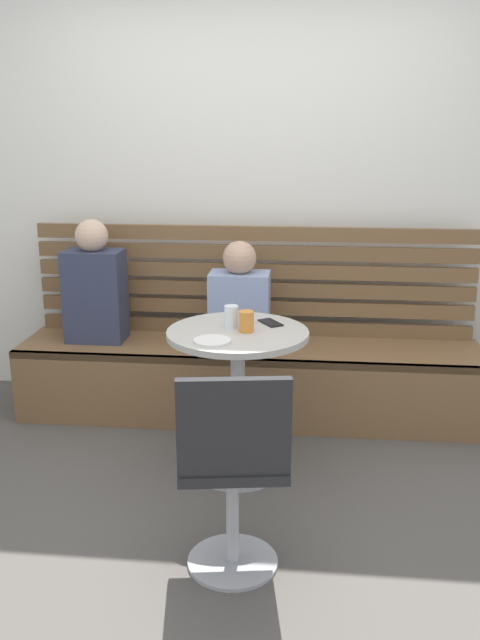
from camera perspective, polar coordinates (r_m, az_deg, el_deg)
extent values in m
plane|color=#514C47|center=(3.04, -1.42, -17.25)|extent=(8.00, 8.00, 0.00)
cube|color=white|center=(4.18, 1.36, 13.02)|extent=(5.20, 0.10, 2.90)
cube|color=brown|center=(4.01, 0.74, -5.17)|extent=(2.70, 0.52, 0.44)
cube|color=brown|center=(3.71, 0.42, -3.62)|extent=(2.70, 0.04, 0.04)
cube|color=brown|center=(4.15, 1.05, -0.58)|extent=(2.65, 0.04, 0.09)
cube|color=brown|center=(4.11, 1.06, 1.11)|extent=(2.65, 0.04, 0.09)
cube|color=brown|center=(4.09, 1.07, 2.65)|extent=(2.65, 0.04, 0.09)
cube|color=brown|center=(4.06, 1.08, 4.20)|extent=(2.65, 0.04, 0.09)
cube|color=brown|center=(4.04, 1.09, 5.78)|extent=(2.65, 0.04, 0.09)
cube|color=brown|center=(4.02, 1.10, 7.37)|extent=(2.65, 0.04, 0.09)
cylinder|color=#ADADB2|center=(3.47, -0.19, -12.47)|extent=(0.44, 0.44, 0.02)
cylinder|color=#ADADB2|center=(3.32, -0.19, -7.08)|extent=(0.07, 0.07, 0.69)
cylinder|color=#B7B2A8|center=(3.19, -0.20, -1.16)|extent=(0.68, 0.68, 0.03)
cylinder|color=#ADADB2|center=(2.84, -0.62, -19.81)|extent=(0.36, 0.36, 0.02)
cylinder|color=#ADADB2|center=(2.72, -0.64, -16.10)|extent=(0.05, 0.05, 0.45)
cube|color=#232326|center=(2.59, -0.65, -11.51)|extent=(0.46, 0.46, 0.04)
cube|color=#232326|center=(2.35, -0.52, -9.10)|extent=(0.40, 0.10, 0.36)
cube|color=#333851|center=(4.06, -12.19, 2.02)|extent=(0.34, 0.22, 0.54)
sphere|color=#DBB293|center=(3.99, -12.49, 7.00)|extent=(0.19, 0.19, 0.19)
cube|color=#8C9EC6|center=(3.85, -0.04, 0.83)|extent=(0.34, 0.22, 0.44)
sphere|color=tan|center=(3.78, -0.04, 5.31)|extent=(0.19, 0.19, 0.19)
cylinder|color=silver|center=(3.29, 0.71, 0.13)|extent=(0.06, 0.06, 0.05)
cylinder|color=orange|center=(3.16, 0.54, -0.13)|extent=(0.07, 0.07, 0.10)
cylinder|color=white|center=(3.22, -0.74, 0.27)|extent=(0.07, 0.07, 0.11)
cylinder|color=white|center=(3.02, -2.39, -1.78)|extent=(0.17, 0.17, 0.01)
cube|color=black|center=(3.31, 2.60, -0.23)|extent=(0.13, 0.16, 0.01)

